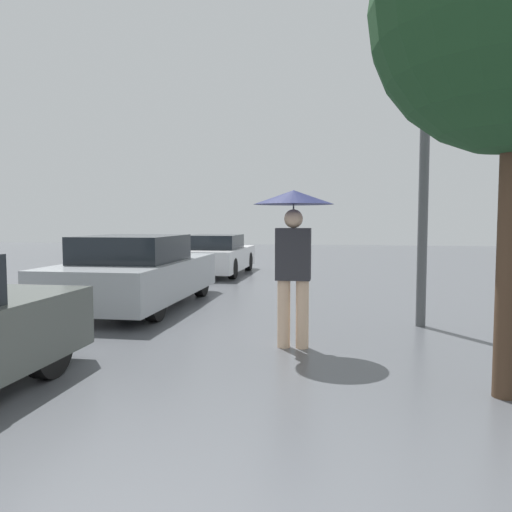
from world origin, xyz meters
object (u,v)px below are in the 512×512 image
object	(u,v)px
parked_car_farthest	(216,255)
street_lamp	(424,181)
parked_car_middle	(137,273)
pedestrian	(293,229)

from	to	relation	value
parked_car_farthest	street_lamp	xyz separation A→B (m)	(4.78, -6.60, 1.62)
street_lamp	parked_car_farthest	bearing A→B (deg)	125.93
street_lamp	parked_car_middle	bearing A→B (deg)	168.64
parked_car_farthest	parked_car_middle	bearing A→B (deg)	-91.21
pedestrian	street_lamp	xyz separation A→B (m)	(1.78, 1.57, 0.69)
pedestrian	parked_car_farthest	size ratio (longest dim) A/B	0.51
parked_car_middle	street_lamp	xyz separation A→B (m)	(4.90, -0.98, 1.55)
pedestrian	parked_car_middle	world-z (taller)	pedestrian
parked_car_middle	parked_car_farthest	bearing A→B (deg)	88.79
pedestrian	parked_car_farthest	world-z (taller)	pedestrian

